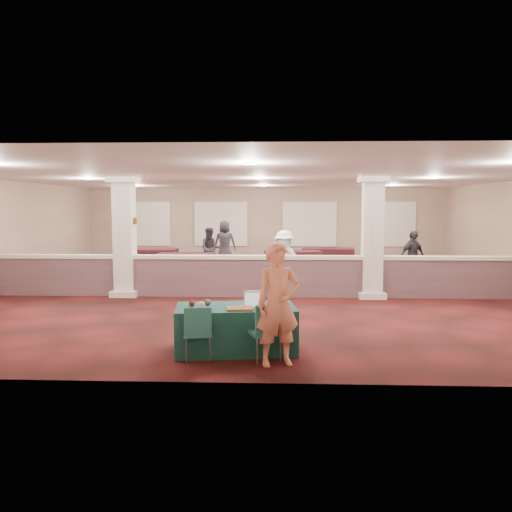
{
  "coord_description": "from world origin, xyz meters",
  "views": [
    {
      "loc": [
        0.52,
        -14.52,
        2.37
      ],
      "look_at": [
        0.0,
        -2.0,
        1.13
      ],
      "focal_mm": 35.0,
      "sensor_mm": 36.0,
      "label": 1
    }
  ],
  "objects_px": {
    "attendee_c": "(413,256)",
    "near_table": "(236,329)",
    "woman": "(278,304)",
    "attendee_a": "(210,249)",
    "far_table_front_center": "(326,274)",
    "far_table_back_left": "(154,258)",
    "far_table_front_left": "(187,265)",
    "attendee_b": "(284,259)",
    "far_table_back_center": "(292,262)",
    "far_table_front_right": "(427,271)",
    "conf_chair_side": "(198,329)",
    "far_table_back_right": "(328,258)",
    "attendee_d": "(225,243)",
    "conf_chair_main": "(267,328)"
  },
  "relations": [
    {
      "from": "near_table",
      "to": "far_table_back_right",
      "type": "xyz_separation_m",
      "value": [
        2.64,
        11.07,
        0.03
      ]
    },
    {
      "from": "conf_chair_side",
      "to": "attendee_a",
      "type": "bearing_deg",
      "value": 86.93
    },
    {
      "from": "far_table_front_left",
      "to": "far_table_front_center",
      "type": "distance_m",
      "value": 4.93
    },
    {
      "from": "woman",
      "to": "attendee_c",
      "type": "xyz_separation_m",
      "value": [
        4.32,
        8.7,
        -0.11
      ]
    },
    {
      "from": "far_table_back_left",
      "to": "attendee_b",
      "type": "relative_size",
      "value": 1.06
    },
    {
      "from": "woman",
      "to": "far_table_front_right",
      "type": "relative_size",
      "value": 1.11
    },
    {
      "from": "woman",
      "to": "far_table_front_left",
      "type": "bearing_deg",
      "value": 90.52
    },
    {
      "from": "far_table_front_right",
      "to": "far_table_back_left",
      "type": "height_order",
      "value": "far_table_back_left"
    },
    {
      "from": "far_table_front_left",
      "to": "far_table_back_left",
      "type": "bearing_deg",
      "value": 125.3
    },
    {
      "from": "conf_chair_side",
      "to": "far_table_front_left",
      "type": "height_order",
      "value": "conf_chair_side"
    },
    {
      "from": "far_table_front_center",
      "to": "far_table_back_left",
      "type": "distance_m",
      "value": 7.61
    },
    {
      "from": "far_table_back_right",
      "to": "attendee_a",
      "type": "relative_size",
      "value": 1.23
    },
    {
      "from": "far_table_back_center",
      "to": "attendee_c",
      "type": "relative_size",
      "value": 1.23
    },
    {
      "from": "attendee_d",
      "to": "far_table_front_center",
      "type": "bearing_deg",
      "value": 123.97
    },
    {
      "from": "far_table_front_left",
      "to": "far_table_back_right",
      "type": "xyz_separation_m",
      "value": [
        5.05,
        2.29,
        0.0
      ]
    },
    {
      "from": "far_table_back_center",
      "to": "attendee_d",
      "type": "xyz_separation_m",
      "value": [
        -2.65,
        2.25,
        0.5
      ]
    },
    {
      "from": "attendee_c",
      "to": "near_table",
      "type": "bearing_deg",
      "value": -152.16
    },
    {
      "from": "attendee_a",
      "to": "attendee_b",
      "type": "height_order",
      "value": "attendee_b"
    },
    {
      "from": "far_table_front_left",
      "to": "far_table_back_center",
      "type": "xyz_separation_m",
      "value": [
        3.64,
        0.92,
        0.01
      ]
    },
    {
      "from": "woman",
      "to": "attendee_a",
      "type": "relative_size",
      "value": 1.15
    },
    {
      "from": "woman",
      "to": "attendee_a",
      "type": "distance_m",
      "value": 11.48
    },
    {
      "from": "far_table_front_right",
      "to": "attendee_a",
      "type": "xyz_separation_m",
      "value": [
        -7.29,
        2.51,
        0.46
      ]
    },
    {
      "from": "far_table_back_right",
      "to": "attendee_d",
      "type": "distance_m",
      "value": 4.19
    },
    {
      "from": "conf_chair_main",
      "to": "conf_chair_side",
      "type": "distance_m",
      "value": 1.05
    },
    {
      "from": "far_table_front_right",
      "to": "near_table",
      "type": "bearing_deg",
      "value": -124.44
    },
    {
      "from": "far_table_back_center",
      "to": "far_table_back_right",
      "type": "distance_m",
      "value": 1.97
    },
    {
      "from": "conf_chair_main",
      "to": "attendee_d",
      "type": "height_order",
      "value": "attendee_d"
    },
    {
      "from": "conf_chair_side",
      "to": "far_table_back_right",
      "type": "bearing_deg",
      "value": 65.1
    },
    {
      "from": "attendee_c",
      "to": "attendee_a",
      "type": "bearing_deg",
      "value": 129.74
    },
    {
      "from": "conf_chair_main",
      "to": "far_table_back_right",
      "type": "distance_m",
      "value": 11.85
    },
    {
      "from": "far_table_front_center",
      "to": "attendee_a",
      "type": "relative_size",
      "value": 1.07
    },
    {
      "from": "far_table_back_right",
      "to": "woman",
      "type": "bearing_deg",
      "value": -99.43
    },
    {
      "from": "conf_chair_main",
      "to": "attendee_c",
      "type": "bearing_deg",
      "value": 41.28
    },
    {
      "from": "far_table_front_center",
      "to": "far_table_back_left",
      "type": "height_order",
      "value": "far_table_back_left"
    },
    {
      "from": "near_table",
      "to": "attendee_c",
      "type": "height_order",
      "value": "attendee_c"
    },
    {
      "from": "conf_chair_side",
      "to": "far_table_front_left",
      "type": "bearing_deg",
      "value": 91.67
    },
    {
      "from": "near_table",
      "to": "far_table_back_right",
      "type": "distance_m",
      "value": 11.38
    },
    {
      "from": "conf_chair_main",
      "to": "far_table_front_center",
      "type": "bearing_deg",
      "value": 56.62
    },
    {
      "from": "attendee_b",
      "to": "far_table_front_right",
      "type": "bearing_deg",
      "value": 54.99
    },
    {
      "from": "near_table",
      "to": "far_table_front_right",
      "type": "distance_m",
      "value": 9.69
    },
    {
      "from": "far_table_front_right",
      "to": "attendee_c",
      "type": "relative_size",
      "value": 1.02
    },
    {
      "from": "far_table_back_right",
      "to": "far_table_back_center",
      "type": "bearing_deg",
      "value": -135.79
    },
    {
      "from": "near_table",
      "to": "conf_chair_main",
      "type": "relative_size",
      "value": 2.12
    },
    {
      "from": "woman",
      "to": "attendee_a",
      "type": "xyz_separation_m",
      "value": [
        -2.5,
        11.2,
        -0.12
      ]
    },
    {
      "from": "attendee_b",
      "to": "attendee_c",
      "type": "height_order",
      "value": "attendee_b"
    },
    {
      "from": "far_table_front_left",
      "to": "attendee_c",
      "type": "distance_m",
      "value": 7.47
    },
    {
      "from": "far_table_front_right",
      "to": "far_table_front_left",
      "type": "bearing_deg",
      "value": 174.27
    },
    {
      "from": "far_table_front_left",
      "to": "far_table_back_right",
      "type": "distance_m",
      "value": 5.55
    },
    {
      "from": "far_table_back_center",
      "to": "attendee_b",
      "type": "bearing_deg",
      "value": -96.01
    },
    {
      "from": "far_table_front_left",
      "to": "far_table_back_center",
      "type": "relative_size",
      "value": 0.98
    }
  ]
}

